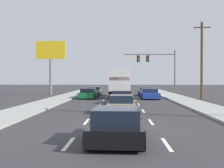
% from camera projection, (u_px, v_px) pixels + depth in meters
% --- Properties ---
extents(ground_plane, '(140.00, 140.00, 0.00)m').
position_uv_depth(ground_plane, '(120.00, 96.00, 36.56)').
color(ground_plane, '#333335').
extents(sidewalk_right, '(2.76, 80.00, 0.14)m').
position_uv_depth(sidewalk_right, '(178.00, 98.00, 31.35)').
color(sidewalk_right, '#9E9E99').
rests_on(sidewalk_right, ground_plane).
extents(sidewalk_left, '(2.76, 80.00, 0.14)m').
position_uv_depth(sidewalk_left, '(62.00, 98.00, 31.77)').
color(sidewalk_left, '#9E9E99').
rests_on(sidewalk_left, ground_plane).
extents(lane_markings, '(3.54, 62.00, 0.01)m').
position_uv_depth(lane_markings, '(120.00, 97.00, 34.65)').
color(lane_markings, silver).
rests_on(lane_markings, ground_plane).
extents(car_white, '(2.06, 4.40, 1.17)m').
position_uv_depth(car_white, '(94.00, 91.00, 38.52)').
color(car_white, white).
rests_on(car_white, ground_plane).
extents(car_green, '(2.00, 4.75, 1.19)m').
position_uv_depth(car_green, '(89.00, 94.00, 32.34)').
color(car_green, '#196B38').
rests_on(car_green, ground_plane).
extents(box_truck, '(2.65, 9.30, 3.36)m').
position_uv_depth(box_truck, '(120.00, 81.00, 33.62)').
color(box_truck, white).
rests_on(box_truck, ground_plane).
extents(car_maroon, '(2.01, 4.33, 1.19)m').
position_uv_depth(car_maroon, '(121.00, 97.00, 25.67)').
color(car_maroon, maroon).
rests_on(car_maroon, ground_plane).
extents(car_tan, '(1.92, 4.09, 1.21)m').
position_uv_depth(car_tan, '(121.00, 105.00, 18.37)').
color(car_tan, tan).
rests_on(car_tan, ground_plane).
extents(car_black, '(2.07, 4.08, 1.22)m').
position_uv_depth(car_black, '(117.00, 125.00, 10.20)').
color(car_black, black).
rests_on(car_black, ground_plane).
extents(car_gray, '(2.09, 4.42, 1.16)m').
position_uv_depth(car_gray, '(146.00, 92.00, 37.49)').
color(car_gray, slate).
rests_on(car_gray, ground_plane).
extents(car_blue, '(2.01, 4.27, 1.20)m').
position_uv_depth(car_blue, '(149.00, 94.00, 31.48)').
color(car_blue, '#1E389E').
rests_on(car_blue, ground_plane).
extents(traffic_signal_mast, '(7.75, 0.69, 6.57)m').
position_uv_depth(traffic_signal_mast, '(153.00, 62.00, 41.88)').
color(traffic_signal_mast, '#595B56').
rests_on(traffic_signal_mast, ground_plane).
extents(utility_pole_mid, '(1.80, 0.28, 8.52)m').
position_uv_depth(utility_pole_mid, '(202.00, 60.00, 30.59)').
color(utility_pole_mid, brown).
rests_on(utility_pole_mid, ground_plane).
extents(roadside_billboard, '(4.18, 0.36, 7.62)m').
position_uv_depth(roadside_billboard, '(51.00, 56.00, 39.44)').
color(roadside_billboard, slate).
rests_on(roadside_billboard, ground_plane).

